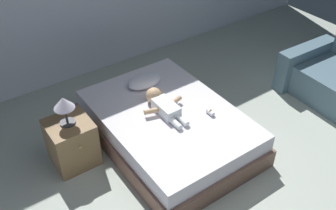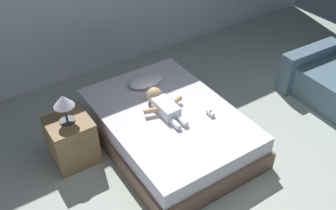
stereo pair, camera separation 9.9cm
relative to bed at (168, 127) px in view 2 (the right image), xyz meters
name	(u,v)px [view 2 (the right image)]	position (x,y,z in m)	size (l,w,h in m)	color
ground_plane	(247,189)	(0.27, -1.06, -0.21)	(8.00, 8.00, 0.00)	#A6AFA4
bed	(168,127)	(0.00, 0.00, 0.00)	(1.41, 2.00, 0.42)	brown
pillow	(146,80)	(0.06, 0.58, 0.29)	(0.44, 0.27, 0.14)	silver
baby	(162,104)	(-0.02, 0.08, 0.29)	(0.49, 0.66, 0.18)	white
toothbrush	(173,100)	(0.16, 0.15, 0.22)	(0.04, 0.15, 0.02)	blue
nightstand	(72,140)	(-1.03, 0.33, 0.06)	(0.45, 0.48, 0.54)	olive
lamp	(64,103)	(-1.03, 0.33, 0.57)	(0.21, 0.21, 0.33)	#333338
baby_bottle	(210,113)	(0.36, -0.30, 0.24)	(0.06, 0.10, 0.07)	white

